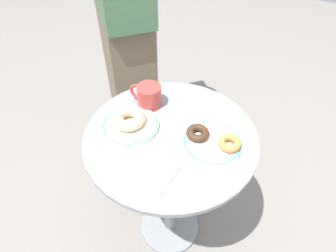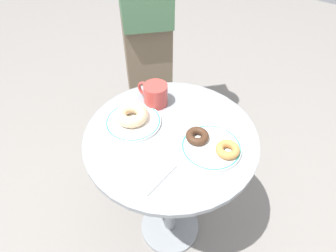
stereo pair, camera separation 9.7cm
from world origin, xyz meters
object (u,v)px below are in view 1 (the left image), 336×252
(cafe_table, at_px, (170,170))
(paper_napkin, at_px, (155,173))
(donut_old_fashioned, at_px, (229,143))
(coffee_mug, at_px, (148,96))
(plate_right, at_px, (212,142))
(donut_glazed, at_px, (129,118))
(donut_chocolate, at_px, (198,133))
(person_figure, at_px, (124,20))
(plate_left, at_px, (131,125))

(cafe_table, relative_size, paper_napkin, 5.10)
(donut_old_fashioned, relative_size, coffee_mug, 0.60)
(plate_right, distance_m, donut_old_fashioned, 0.06)
(donut_glazed, bearing_deg, coffee_mug, 87.19)
(donut_old_fashioned, bearing_deg, donut_glazed, -170.91)
(donut_old_fashioned, relative_size, donut_chocolate, 1.00)
(cafe_table, height_order, donut_old_fashioned, donut_old_fashioned)
(plate_right, height_order, paper_napkin, plate_right)
(plate_right, bearing_deg, donut_glazed, -170.36)
(donut_old_fashioned, relative_size, person_figure, 0.05)
(plate_left, relative_size, plate_right, 1.00)
(plate_left, bearing_deg, coffee_mug, 90.76)
(plate_left, bearing_deg, cafe_table, 11.39)
(donut_chocolate, height_order, paper_napkin, donut_chocolate)
(cafe_table, relative_size, plate_right, 3.50)
(plate_right, relative_size, paper_napkin, 1.46)
(donut_old_fashioned, bearing_deg, person_figure, 147.06)
(donut_glazed, xyz_separation_m, paper_napkin, (0.19, -0.14, -0.03))
(plate_right, relative_size, coffee_mug, 1.54)
(plate_right, relative_size, donut_glazed, 1.70)
(coffee_mug, bearing_deg, donut_chocolate, -18.55)
(plate_left, height_order, paper_napkin, plate_left)
(donut_glazed, height_order, person_figure, person_figure)
(paper_napkin, bearing_deg, person_figure, 128.78)
(plate_left, distance_m, donut_old_fashioned, 0.35)
(cafe_table, xyz_separation_m, person_figure, (-0.49, 0.48, 0.32))
(donut_glazed, bearing_deg, plate_left, -25.89)
(donut_chocolate, bearing_deg, cafe_table, -163.54)
(paper_napkin, bearing_deg, cafe_table, 100.59)
(person_figure, bearing_deg, donut_chocolate, -37.98)
(cafe_table, relative_size, plate_left, 3.49)
(donut_old_fashioned, distance_m, paper_napkin, 0.26)
(plate_left, xyz_separation_m, paper_napkin, (0.18, -0.14, -0.00))
(donut_old_fashioned, distance_m, donut_chocolate, 0.11)
(donut_chocolate, xyz_separation_m, coffee_mug, (-0.24, 0.08, 0.02))
(donut_chocolate, height_order, coffee_mug, coffee_mug)
(donut_old_fashioned, bearing_deg, coffee_mug, 167.88)
(donut_old_fashioned, height_order, coffee_mug, coffee_mug)
(coffee_mug, relative_size, person_figure, 0.08)
(plate_right, xyz_separation_m, paper_napkin, (-0.11, -0.19, -0.00))
(plate_left, relative_size, coffee_mug, 1.55)
(person_figure, bearing_deg, paper_napkin, -51.22)
(person_figure, bearing_deg, plate_right, -35.52)
(cafe_table, bearing_deg, person_figure, 135.62)
(paper_napkin, bearing_deg, donut_chocolate, 73.42)
(donut_glazed, xyz_separation_m, person_figure, (-0.33, 0.50, 0.08))
(plate_right, xyz_separation_m, coffee_mug, (-0.29, 0.08, 0.04))
(plate_left, bearing_deg, donut_glazed, 154.11)
(person_figure, bearing_deg, donut_glazed, -56.38)
(cafe_table, relative_size, donut_chocolate, 8.94)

